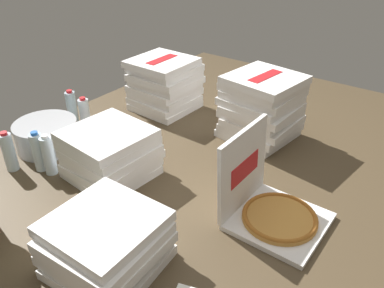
# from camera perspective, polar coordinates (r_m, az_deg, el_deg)

# --- Properties ---
(ground_plane) EXTENTS (3.20, 2.40, 0.02)m
(ground_plane) POSITION_cam_1_polar(r_m,az_deg,el_deg) (2.10, 3.11, -3.73)
(ground_plane) COLOR #4C3D28
(open_pizza_box) EXTENTS (0.38, 0.41, 0.40)m
(open_pizza_box) POSITION_cam_1_polar(r_m,az_deg,el_deg) (1.75, 11.25, -8.75)
(open_pizza_box) COLOR white
(open_pizza_box) RESTS_ON ground_plane
(pizza_stack_center_far) EXTENTS (0.42, 0.41, 0.35)m
(pizza_stack_center_far) POSITION_cam_1_polar(r_m,az_deg,el_deg) (2.68, -4.02, 8.73)
(pizza_stack_center_far) COLOR white
(pizza_stack_center_far) RESTS_ON ground_plane
(pizza_stack_center_near) EXTENTS (0.44, 0.44, 0.39)m
(pizza_stack_center_near) POSITION_cam_1_polar(r_m,az_deg,el_deg) (2.33, 10.18, 5.38)
(pizza_stack_center_near) COLOR white
(pizza_stack_center_near) RESTS_ON ground_plane
(pizza_stack_right_near) EXTENTS (0.41, 0.42, 0.26)m
(pizza_stack_right_near) POSITION_cam_1_polar(r_m,az_deg,el_deg) (2.00, -11.88, -1.42)
(pizza_stack_right_near) COLOR white
(pizza_stack_right_near) RESTS_ON ground_plane
(pizza_stack_left_mid) EXTENTS (0.42, 0.42, 0.22)m
(pizza_stack_left_mid) POSITION_cam_1_polar(r_m,az_deg,el_deg) (1.54, -12.47, -14.11)
(pizza_stack_left_mid) COLOR white
(pizza_stack_left_mid) RESTS_ON ground_plane
(ice_bucket) EXTENTS (0.35, 0.35, 0.15)m
(ice_bucket) POSITION_cam_1_polar(r_m,az_deg,el_deg) (2.39, -20.49, 1.26)
(ice_bucket) COLOR #B7BABF
(ice_bucket) RESTS_ON ground_plane
(water_bottle_0) EXTENTS (0.06, 0.06, 0.23)m
(water_bottle_0) POSITION_cam_1_polar(r_m,az_deg,el_deg) (2.48, -15.41, 4.10)
(water_bottle_0) COLOR white
(water_bottle_0) RESTS_ON ground_plane
(water_bottle_1) EXTENTS (0.06, 0.06, 0.23)m
(water_bottle_1) POSITION_cam_1_polar(r_m,az_deg,el_deg) (2.17, -21.57, -1.06)
(water_bottle_1) COLOR silver
(water_bottle_1) RESTS_ON ground_plane
(water_bottle_2) EXTENTS (0.06, 0.06, 0.23)m
(water_bottle_2) POSITION_cam_1_polar(r_m,az_deg,el_deg) (2.14, -16.03, -0.46)
(water_bottle_2) COLOR white
(water_bottle_2) RESTS_ON ground_plane
(water_bottle_3) EXTENTS (0.06, 0.06, 0.23)m
(water_bottle_3) POSITION_cam_1_polar(r_m,az_deg,el_deg) (2.61, -17.18, 5.15)
(water_bottle_3) COLOR silver
(water_bottle_3) RESTS_ON ground_plane
(water_bottle_4) EXTENTS (0.06, 0.06, 0.23)m
(water_bottle_4) POSITION_cam_1_polar(r_m,az_deg,el_deg) (2.12, -20.27, -1.56)
(water_bottle_4) COLOR silver
(water_bottle_4) RESTS_ON ground_plane
(water_bottle_5) EXTENTS (0.06, 0.06, 0.23)m
(water_bottle_5) POSITION_cam_1_polar(r_m,az_deg,el_deg) (2.23, -25.25, -1.06)
(water_bottle_5) COLOR silver
(water_bottle_5) RESTS_ON ground_plane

